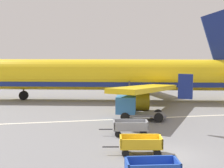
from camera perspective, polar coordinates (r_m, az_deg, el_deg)
ground_plane at (r=20.71m, az=9.29°, el=-11.84°), size 220.00×220.00×0.00m
grass_strip at (r=73.53m, az=-5.58°, el=1.09°), size 220.00×28.00×0.06m
apron_stripe at (r=30.53m, az=2.35°, el=-5.92°), size 120.00×0.36×0.01m
airplane at (r=40.83m, az=0.88°, el=1.43°), size 37.26×30.17×11.34m
baggage_cart_second_in_row at (r=20.65m, az=4.83°, el=-10.08°), size 3.63×1.85×1.07m
baggage_cart_third_in_row at (r=24.94m, az=3.09°, el=-7.24°), size 3.62×1.80×1.07m
service_truck_beside_carts at (r=30.15m, az=3.28°, el=-3.96°), size 4.74×3.09×2.10m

